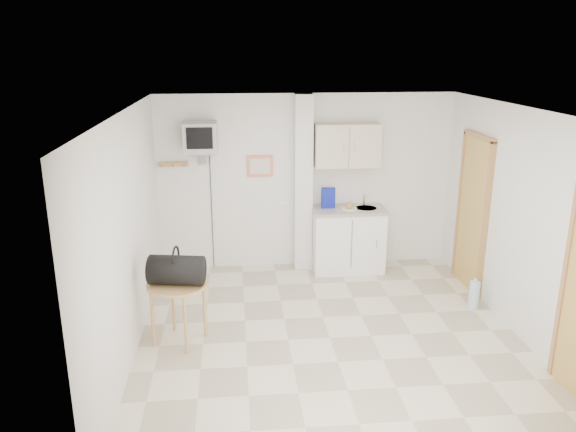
{
  "coord_description": "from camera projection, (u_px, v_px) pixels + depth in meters",
  "views": [
    {
      "loc": [
        -1.0,
        -5.51,
        3.11
      ],
      "look_at": [
        -0.41,
        0.6,
        1.25
      ],
      "focal_mm": 35.0,
      "sensor_mm": 36.0,
      "label": 1
    }
  ],
  "objects": [
    {
      "name": "round_table",
      "position": [
        178.0,
        291.0,
        6.0
      ],
      "size": [
        0.65,
        0.65,
        0.69
      ],
      "rotation": [
        0.0,
        0.0,
        0.32
      ],
      "color": "tan",
      "rests_on": "ground"
    },
    {
      "name": "kitchenette",
      "position": [
        347.0,
        216.0,
        7.97
      ],
      "size": [
        1.03,
        0.58,
        2.1
      ],
      "color": "white",
      "rests_on": "ground"
    },
    {
      "name": "room_envelope",
      "position": [
        354.0,
        202.0,
        5.91
      ],
      "size": [
        4.24,
        4.54,
        2.55
      ],
      "color": "white",
      "rests_on": "ground"
    },
    {
      "name": "crt_television",
      "position": [
        201.0,
        138.0,
        7.48
      ],
      "size": [
        0.44,
        0.45,
        2.15
      ],
      "color": "slate",
      "rests_on": "ground"
    },
    {
      "name": "ground",
      "position": [
        330.0,
        338.0,
        6.24
      ],
      "size": [
        4.5,
        4.5,
        0.0
      ],
      "primitive_type": "plane",
      "color": "beige",
      "rests_on": "ground"
    },
    {
      "name": "water_bottle",
      "position": [
        474.0,
        295.0,
        6.93
      ],
      "size": [
        0.13,
        0.13,
        0.38
      ],
      "color": "#ACD0E3",
      "rests_on": "ground"
    },
    {
      "name": "duffel_bag",
      "position": [
        177.0,
        270.0,
        5.91
      ],
      "size": [
        0.62,
        0.41,
        0.43
      ],
      "rotation": [
        0.0,
        0.0,
        -0.17
      ],
      "color": "black",
      "rests_on": "round_table"
    }
  ]
}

